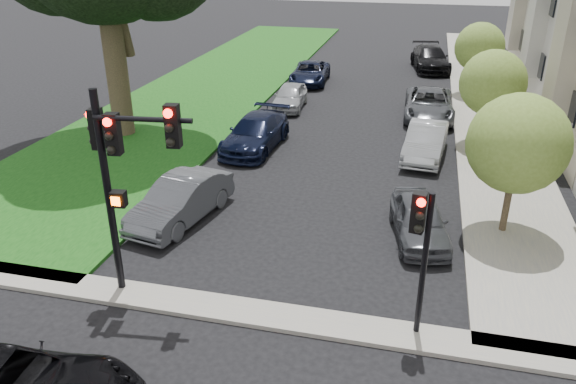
% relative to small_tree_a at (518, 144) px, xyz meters
% --- Properties ---
extents(ground, '(140.00, 140.00, 0.00)m').
position_rel_small_tree_a_xyz_m(ground, '(-6.20, -7.83, -2.95)').
color(ground, black).
rests_on(ground, ground).
extents(grass_strip, '(8.00, 44.00, 0.12)m').
position_rel_small_tree_a_xyz_m(grass_strip, '(-15.20, 16.17, -2.89)').
color(grass_strip, '#10420E').
rests_on(grass_strip, ground).
extents(sidewalk_right, '(3.50, 44.00, 0.12)m').
position_rel_small_tree_a_xyz_m(sidewalk_right, '(0.55, 16.17, -2.89)').
color(sidewalk_right, gray).
rests_on(sidewalk_right, ground).
extents(sidewalk_cross, '(60.00, 1.00, 0.12)m').
position_rel_small_tree_a_xyz_m(sidewalk_cross, '(-6.20, -5.83, -2.89)').
color(sidewalk_cross, gray).
rests_on(sidewalk_cross, ground).
extents(small_tree_a, '(2.96, 2.96, 4.44)m').
position_rel_small_tree_a_xyz_m(small_tree_a, '(0.00, 0.00, 0.00)').
color(small_tree_a, '#2B231D').
rests_on(small_tree_a, ground).
extents(small_tree_b, '(2.78, 2.78, 4.17)m').
position_rel_small_tree_a_xyz_m(small_tree_b, '(0.00, 8.18, -0.18)').
color(small_tree_b, '#2B231D').
rests_on(small_tree_b, ground).
extents(small_tree_c, '(2.72, 2.72, 4.08)m').
position_rel_small_tree_a_xyz_m(small_tree_c, '(0.00, 16.74, -0.24)').
color(small_tree_c, '#2B231D').
rests_on(small_tree_c, ground).
extents(traffic_signal_main, '(2.64, 0.69, 5.39)m').
position_rel_small_tree_a_xyz_m(traffic_signal_main, '(-9.58, -5.60, 0.76)').
color(traffic_signal_main, black).
rests_on(traffic_signal_main, ground).
extents(traffic_signal_secondary, '(0.49, 0.39, 3.65)m').
position_rel_small_tree_a_xyz_m(traffic_signal_secondary, '(-2.56, -5.64, -0.40)').
color(traffic_signal_secondary, black).
rests_on(traffic_signal_secondary, ground).
extents(car_parked_0, '(2.19, 3.94, 1.27)m').
position_rel_small_tree_a_xyz_m(car_parked_0, '(-2.55, -0.96, -2.32)').
color(car_parked_0, '#3F4247').
rests_on(car_parked_0, ground).
extents(car_parked_1, '(1.88, 4.37, 1.40)m').
position_rel_small_tree_a_xyz_m(car_parked_1, '(-2.51, 6.04, -2.25)').
color(car_parked_1, '#999BA0').
rests_on(car_parked_1, ground).
extents(car_parked_2, '(2.49, 5.17, 1.42)m').
position_rel_small_tree_a_xyz_m(car_parked_2, '(-2.46, 11.68, -2.24)').
color(car_parked_2, '#3F4247').
rests_on(car_parked_2, ground).
extents(car_parked_4, '(3.03, 5.61, 1.54)m').
position_rel_small_tree_a_xyz_m(car_parked_4, '(-2.55, 22.88, -2.18)').
color(car_parked_4, black).
rests_on(car_parked_4, ground).
extents(car_parked_5, '(2.30, 4.52, 1.42)m').
position_rel_small_tree_a_xyz_m(car_parked_5, '(-10.06, -1.57, -2.24)').
color(car_parked_5, '#3F4247').
rests_on(car_parked_5, ground).
extents(car_parked_6, '(2.26, 4.96, 1.41)m').
position_rel_small_tree_a_xyz_m(car_parked_6, '(-9.65, 5.42, -2.25)').
color(car_parked_6, black).
rests_on(car_parked_6, ground).
extents(car_parked_7, '(1.73, 3.84, 1.28)m').
position_rel_small_tree_a_xyz_m(car_parked_7, '(-9.65, 11.73, -2.31)').
color(car_parked_7, '#999BA0').
rests_on(car_parked_7, ground).
extents(car_parked_8, '(2.38, 4.70, 1.27)m').
position_rel_small_tree_a_xyz_m(car_parked_8, '(-9.72, 17.36, -2.32)').
color(car_parked_8, black).
rests_on(car_parked_8, ground).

